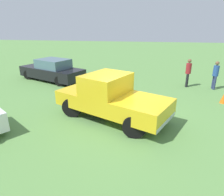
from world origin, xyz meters
TOP-DOWN VIEW (x-y plane):
  - ground_plane at (0.00, 0.00)m, footprint 80.00×80.00m
  - pickup_truck at (-0.69, -0.08)m, footprint 4.99×3.65m
  - sedan_far at (-5.72, 5.15)m, footprint 5.07×3.46m
  - person_bystander at (3.25, 5.15)m, footprint 0.40×0.40m
  - person_visitor at (4.75, 4.90)m, footprint 0.36×0.36m
  - traffic_cone at (4.57, 2.54)m, footprint 0.32×0.32m

SIDE VIEW (x-z plane):
  - ground_plane at x=0.00m, z-range 0.00..0.00m
  - traffic_cone at x=4.57m, z-range 0.00..0.55m
  - sedan_far at x=-5.72m, z-range -0.05..1.43m
  - person_visitor at x=4.75m, z-range 0.11..1.79m
  - pickup_truck at x=-0.69m, z-range 0.04..1.88m
  - person_bystander at x=3.25m, z-range 0.12..1.85m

